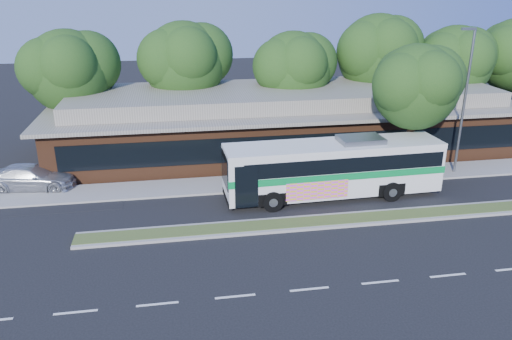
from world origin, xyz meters
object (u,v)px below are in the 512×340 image
object	(u,v)px
lamp_post	(464,98)
transit_bus	(334,165)
sedan	(31,177)
sidewalk_tree	(421,85)

from	to	relation	value
lamp_post	transit_bus	world-z (taller)	lamp_post
lamp_post	sedan	size ratio (longest dim) A/B	1.79
transit_bus	sedan	size ratio (longest dim) A/B	2.45
transit_bus	lamp_post	bearing A→B (deg)	12.20
sedan	sidewalk_tree	distance (m)	23.54
transit_bus	sedan	world-z (taller)	transit_bus
transit_bus	sidewalk_tree	xyz separation A→B (m)	(5.59, 1.74, 4.01)
lamp_post	sedan	distance (m)	26.44
sedan	sidewalk_tree	xyz separation A→B (m)	(22.84, -2.26, 5.20)
transit_bus	sedan	bearing A→B (deg)	165.11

